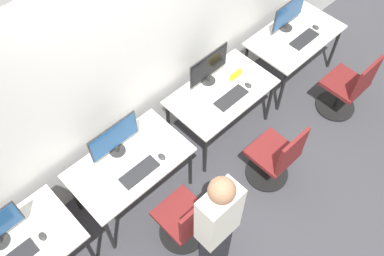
# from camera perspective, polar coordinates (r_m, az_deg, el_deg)

# --- Properties ---
(ground_plane) EXTENTS (20.00, 20.00, 0.00)m
(ground_plane) POSITION_cam_1_polar(r_m,az_deg,el_deg) (4.82, 1.14, -6.85)
(ground_plane) COLOR #3D3D42
(wall_back) EXTENTS (12.00, 0.05, 2.80)m
(wall_back) POSITION_cam_1_polar(r_m,az_deg,el_deg) (4.07, -6.71, 10.11)
(wall_back) COLOR silver
(wall_back) RESTS_ON ground_plane
(desk_far_left) EXTENTS (1.16, 0.69, 0.70)m
(desk_far_left) POSITION_cam_1_polar(r_m,az_deg,el_deg) (4.10, -22.82, -15.47)
(desk_far_left) COLOR silver
(desk_far_left) RESTS_ON ground_plane
(mouse_far_left) EXTENTS (0.06, 0.09, 0.03)m
(mouse_far_left) POSITION_cam_1_polar(r_m,az_deg,el_deg) (3.98, -19.31, -13.49)
(mouse_far_left) COLOR #333333
(mouse_far_left) RESTS_ON desk_far_left
(desk_left) EXTENTS (1.16, 0.69, 0.70)m
(desk_left) POSITION_cam_1_polar(r_m,az_deg,el_deg) (4.22, -8.30, -5.03)
(desk_left) COLOR silver
(desk_left) RESTS_ON ground_plane
(monitor_left) EXTENTS (0.54, 0.16, 0.40)m
(monitor_left) POSITION_cam_1_polar(r_m,az_deg,el_deg) (4.06, -10.34, -1.35)
(monitor_left) COLOR #2D2D2D
(monitor_left) RESTS_ON desk_left
(keyboard_left) EXTENTS (0.39, 0.15, 0.02)m
(keyboard_left) POSITION_cam_1_polar(r_m,az_deg,el_deg) (4.07, -7.02, -5.86)
(keyboard_left) COLOR #262628
(keyboard_left) RESTS_ON desk_left
(mouse_left) EXTENTS (0.06, 0.09, 0.03)m
(mouse_left) POSITION_cam_1_polar(r_m,az_deg,el_deg) (4.13, -4.05, -3.83)
(mouse_left) COLOR #333333
(mouse_left) RESTS_ON desk_left
(office_chair_left) EXTENTS (0.48, 0.48, 0.91)m
(office_chair_left) POSITION_cam_1_polar(r_m,az_deg,el_deg) (4.19, -0.87, -12.30)
(office_chair_left) COLOR black
(office_chair_left) RESTS_ON ground_plane
(person_left) EXTENTS (0.36, 0.21, 1.60)m
(person_left) POSITION_cam_1_polar(r_m,az_deg,el_deg) (3.65, 3.43, -12.78)
(person_left) COLOR #232328
(person_left) RESTS_ON ground_plane
(desk_right) EXTENTS (1.16, 0.69, 0.70)m
(desk_right) POSITION_cam_1_polar(r_m,az_deg,el_deg) (4.70, 3.92, 4.32)
(desk_right) COLOR silver
(desk_right) RESTS_ON ground_plane
(monitor_right) EXTENTS (0.54, 0.16, 0.40)m
(monitor_right) POSITION_cam_1_polar(r_m,az_deg,el_deg) (4.57, 2.24, 8.15)
(monitor_right) COLOR #2D2D2D
(monitor_right) RESTS_ON desk_right
(keyboard_right) EXTENTS (0.39, 0.15, 0.02)m
(keyboard_right) POSITION_cam_1_polar(r_m,az_deg,el_deg) (4.57, 5.24, 4.03)
(keyboard_right) COLOR #262628
(keyboard_right) RESTS_ON desk_right
(mouse_right) EXTENTS (0.06, 0.09, 0.03)m
(mouse_right) POSITION_cam_1_polar(r_m,az_deg,el_deg) (4.70, 7.49, 5.69)
(mouse_right) COLOR #333333
(mouse_right) RESTS_ON desk_right
(office_chair_right) EXTENTS (0.48, 0.48, 0.91)m
(office_chair_right) POSITION_cam_1_polar(r_m,az_deg,el_deg) (4.59, 11.05, -4.08)
(office_chair_right) COLOR black
(office_chair_right) RESTS_ON ground_plane
(desk_far_right) EXTENTS (1.16, 0.69, 0.70)m
(desk_far_right) POSITION_cam_1_polar(r_m,az_deg,el_deg) (5.44, 13.53, 11.43)
(desk_far_right) COLOR silver
(desk_far_right) RESTS_ON ground_plane
(monitor_far_right) EXTENTS (0.54, 0.16, 0.40)m
(monitor_far_right) POSITION_cam_1_polar(r_m,az_deg,el_deg) (5.31, 12.78, 14.66)
(monitor_far_right) COLOR #2D2D2D
(monitor_far_right) RESTS_ON desk_far_right
(keyboard_far_right) EXTENTS (0.39, 0.15, 0.02)m
(keyboard_far_right) POSITION_cam_1_polar(r_m,az_deg,el_deg) (5.34, 14.74, 11.39)
(keyboard_far_right) COLOR #262628
(keyboard_far_right) RESTS_ON desk_far_right
(mouse_far_right) EXTENTS (0.06, 0.09, 0.03)m
(mouse_far_right) POSITION_cam_1_polar(r_m,az_deg,el_deg) (5.53, 16.17, 12.78)
(mouse_far_right) COLOR #333333
(mouse_far_right) RESTS_ON desk_far_right
(office_chair_far_right) EXTENTS (0.48, 0.48, 0.91)m
(office_chair_far_right) POSITION_cam_1_polar(r_m,az_deg,el_deg) (5.39, 19.95, 4.84)
(office_chair_far_right) COLOR black
(office_chair_far_right) RESTS_ON ground_plane
(placard_right) EXTENTS (0.16, 0.03, 0.08)m
(placard_right) POSITION_cam_1_polar(r_m,az_deg,el_deg) (4.76, 5.85, 7.07)
(placard_right) COLOR yellow
(placard_right) RESTS_ON desk_right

